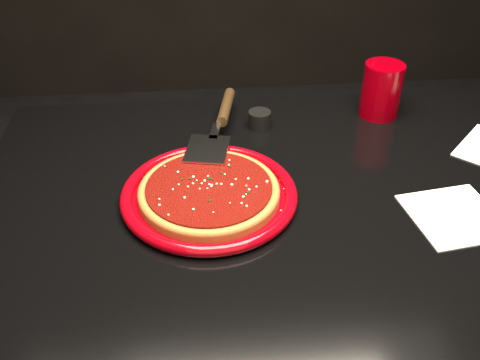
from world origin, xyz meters
name	(u,v)px	position (x,y,z in m)	size (l,w,h in m)	color
table	(281,322)	(0.00, 0.00, 0.38)	(1.20, 0.80, 0.75)	black
plate	(209,195)	(-0.15, -0.01, 0.76)	(0.33, 0.33, 0.02)	#800208
pizza_crust	(209,193)	(-0.15, -0.01, 0.77)	(0.26, 0.26, 0.01)	brown
pizza_crust_rim	(209,190)	(-0.15, -0.01, 0.77)	(0.26, 0.26, 0.02)	brown
pizza_sauce	(209,188)	(-0.15, -0.01, 0.78)	(0.23, 0.23, 0.01)	maroon
parmesan_dusting	(209,185)	(-0.15, -0.01, 0.78)	(0.22, 0.22, 0.01)	beige
basil_flecks	(209,186)	(-0.15, -0.01, 0.78)	(0.21, 0.21, 0.00)	black
pizza_server	(219,124)	(-0.12, 0.20, 0.79)	(0.10, 0.35, 0.03)	silver
cup	(381,90)	(0.26, 0.28, 0.81)	(0.09, 0.09, 0.13)	#900009
napkin_a	(455,216)	(0.28, -0.10, 0.75)	(0.16, 0.16, 0.00)	white
ramekin	(260,119)	(-0.03, 0.25, 0.77)	(0.05, 0.05, 0.04)	black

